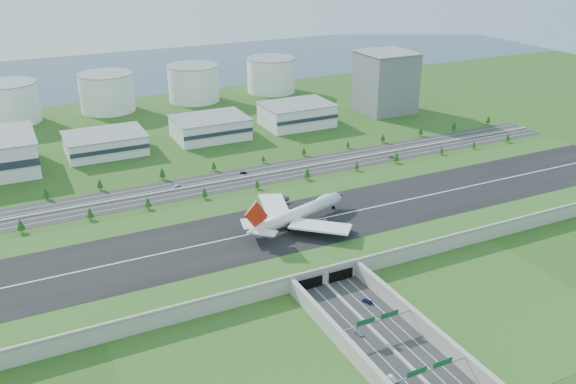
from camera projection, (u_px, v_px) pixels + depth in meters
name	position (u px, v px, depth m)	size (l,w,h in m)	color
ground	(281.00, 241.00, 338.56)	(1200.00, 1200.00, 0.00)	#2E4917
airfield_deck	(281.00, 234.00, 336.85)	(520.00, 100.00, 9.20)	gray
underpass_road	(383.00, 334.00, 255.15)	(38.80, 120.40, 8.00)	#28282B
sign_gantry_near	(377.00, 321.00, 257.36)	(38.70, 0.70, 9.80)	gray
sign_gantry_far	(429.00, 371.00, 228.48)	(38.70, 0.70, 9.80)	gray
north_expressway	(222.00, 182.00, 416.93)	(560.00, 36.00, 0.12)	#28282B
tree_row	(229.00, 174.00, 417.13)	(504.62, 48.64, 8.40)	#3D2819
hangar_mid_a	(105.00, 144.00, 468.31)	(58.00, 42.00, 15.00)	silver
hangar_mid_b	(210.00, 128.00, 502.01)	(58.00, 42.00, 17.00)	silver
hangar_mid_c	(297.00, 115.00, 533.71)	(58.00, 42.00, 19.00)	silver
office_tower	(385.00, 82.00, 568.79)	(46.00, 46.00, 55.00)	slate
fuel_tank_a	(9.00, 103.00, 539.29)	(50.00, 50.00, 35.00)	white
fuel_tank_b	(107.00, 93.00, 573.39)	(50.00, 50.00, 35.00)	white
fuel_tank_c	(194.00, 83.00, 607.49)	(50.00, 50.00, 35.00)	white
fuel_tank_d	(271.00, 75.00, 641.59)	(50.00, 50.00, 35.00)	white
bay_water	(111.00, 72.00, 734.67)	(1200.00, 260.00, 0.06)	#31445F
boeing_747	(299.00, 213.00, 337.41)	(73.14, 68.09, 23.31)	white
car_0	(359.00, 333.00, 259.63)	(1.86, 4.63, 1.58)	#A4A4A9
car_1	(392.00, 378.00, 233.71)	(1.49, 4.28, 1.41)	white
car_2	(367.00, 301.00, 282.07)	(2.39, 5.18, 1.44)	#0D1C44
car_5	(243.00, 173.00, 430.56)	(1.63, 4.68, 1.54)	black
car_6	(391.00, 156.00, 460.73)	(2.67, 5.80, 1.61)	#9C9CA0
car_7	(177.00, 186.00, 408.79)	(1.96, 4.83, 1.40)	silver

